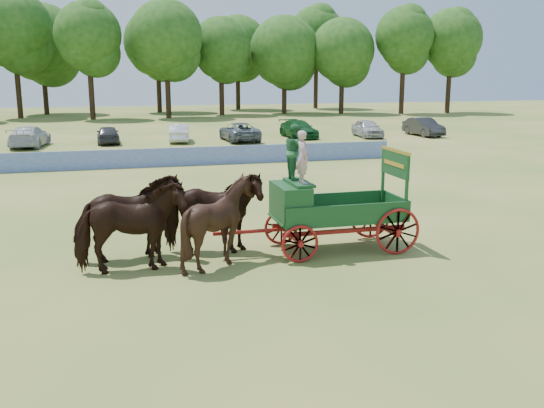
{
  "coord_description": "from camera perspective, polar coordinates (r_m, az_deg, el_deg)",
  "views": [
    {
      "loc": [
        -4.69,
        -16.33,
        5.29
      ],
      "look_at": [
        0.05,
        1.17,
        1.3
      ],
      "focal_mm": 40.0,
      "sensor_mm": 36.0,
      "label": 1
    }
  ],
  "objects": [
    {
      "name": "farm_dray",
      "position": [
        17.89,
        4.01,
        0.69
      ],
      "size": [
        6.0,
        2.0,
        3.79
      ],
      "color": "maroon",
      "rests_on": "ground"
    },
    {
      "name": "horse_wheel_left",
      "position": [
        16.7,
        -4.96,
        -1.7
      ],
      "size": [
        2.45,
        2.23,
        2.47
      ],
      "primitive_type": "imported",
      "rotation": [
        0.0,
        0.0,
        1.46
      ],
      "color": "black",
      "rests_on": "ground"
    },
    {
      "name": "treeline",
      "position": [
        76.75,
        -16.86,
        14.66
      ],
      "size": [
        89.18,
        23.41,
        14.57
      ],
      "color": "#382314",
      "rests_on": "ground"
    },
    {
      "name": "horse_lead_left",
      "position": [
        16.47,
        -13.2,
        -2.2
      ],
      "size": [
        2.98,
        1.48,
        2.46
      ],
      "primitive_type": "imported",
      "rotation": [
        0.0,
        0.0,
        1.62
      ],
      "color": "black",
      "rests_on": "ground"
    },
    {
      "name": "horse_wheel_right",
      "position": [
        17.75,
        -5.59,
        -0.87
      ],
      "size": [
        3.1,
        1.82,
        2.46
      ],
      "primitive_type": "imported",
      "rotation": [
        0.0,
        0.0,
        1.39
      ],
      "color": "black",
      "rests_on": "ground"
    },
    {
      "name": "sponsor_banner",
      "position": [
        34.86,
        -8.97,
        4.41
      ],
      "size": [
        26.0,
        0.08,
        1.05
      ],
      "primitive_type": "cube",
      "color": "#1E38A3",
      "rests_on": "ground"
    },
    {
      "name": "ground",
      "position": [
        17.8,
        0.83,
        -4.88
      ],
      "size": [
        160.0,
        160.0,
        0.0
      ],
      "primitive_type": "plane",
      "color": "#AA914D",
      "rests_on": "ground"
    },
    {
      "name": "horse_lead_right",
      "position": [
        17.53,
        -13.35,
        -1.32
      ],
      "size": [
        3.1,
        1.8,
        2.46
      ],
      "primitive_type": "imported",
      "rotation": [
        0.0,
        0.0,
        1.74
      ],
      "color": "black",
      "rests_on": "ground"
    },
    {
      "name": "parked_cars",
      "position": [
        46.39,
        -13.35,
        6.43
      ],
      "size": [
        48.64,
        6.19,
        1.54
      ],
      "color": "silver",
      "rests_on": "ground"
    }
  ]
}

